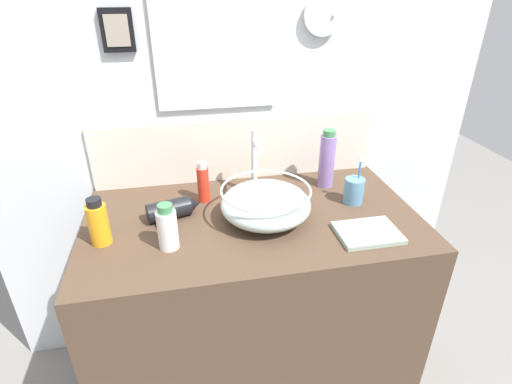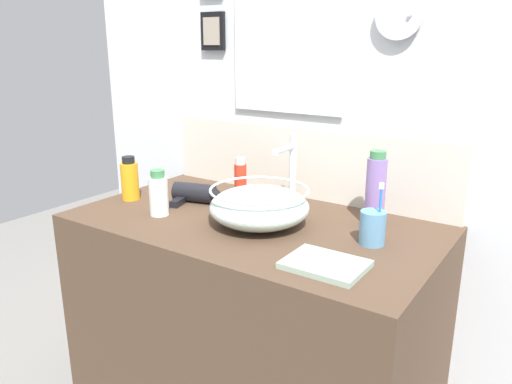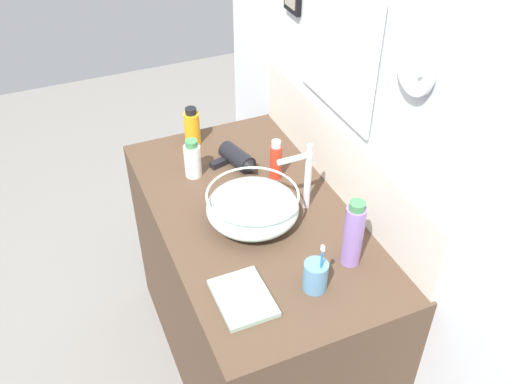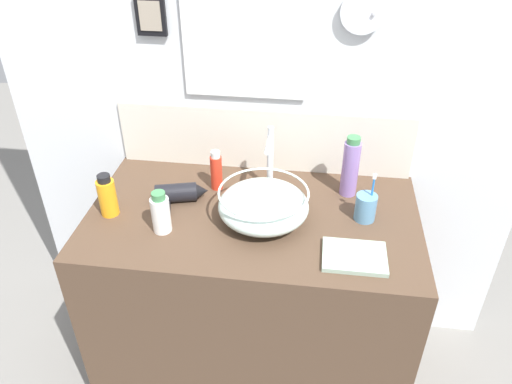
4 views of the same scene
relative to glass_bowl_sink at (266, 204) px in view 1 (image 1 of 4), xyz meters
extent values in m
plane|color=gray|center=(-0.04, 0.03, -0.92)|extent=(6.00, 6.00, 0.00)
cube|color=#4C3828|center=(-0.04, 0.03, -0.49)|extent=(1.19, 0.67, 0.85)
cube|color=silver|center=(-0.04, 0.39, 0.29)|extent=(2.08, 0.06, 2.41)
cube|color=beige|center=(-0.04, 0.35, 0.07)|extent=(1.17, 0.02, 0.26)
cube|color=white|center=(-0.11, 0.35, 0.47)|extent=(0.39, 0.01, 0.38)
cube|color=white|center=(-0.11, 0.35, 0.47)|extent=(0.45, 0.01, 0.44)
cylinder|color=silver|center=(0.29, 0.34, 0.58)|extent=(0.15, 0.01, 0.15)
cylinder|color=silver|center=(0.32, 0.35, 0.58)|extent=(0.01, 0.06, 0.01)
cube|color=black|center=(-0.45, 0.35, 0.54)|extent=(0.11, 0.02, 0.14)
cube|color=gray|center=(-0.45, 0.34, 0.54)|extent=(0.08, 0.01, 0.10)
ellipsoid|color=silver|center=(0.00, 0.00, 0.00)|extent=(0.32, 0.32, 0.12)
torus|color=silver|center=(0.00, 0.00, 0.05)|extent=(0.32, 0.32, 0.01)
torus|color=#B2B7BC|center=(0.00, 0.00, -0.06)|extent=(0.12, 0.12, 0.01)
cylinder|color=silver|center=(0.00, 0.21, 0.05)|extent=(0.02, 0.02, 0.23)
cylinder|color=silver|center=(0.00, 0.15, 0.16)|extent=(0.02, 0.12, 0.02)
cylinder|color=silver|center=(0.00, 0.21, 0.18)|extent=(0.02, 0.02, 0.03)
cylinder|color=black|center=(-0.34, 0.07, -0.03)|extent=(0.16, 0.11, 0.07)
cone|color=black|center=(-0.24, 0.10, -0.03)|extent=(0.06, 0.07, 0.06)
cube|color=black|center=(-0.36, 0.02, -0.05)|extent=(0.05, 0.09, 0.02)
cylinder|color=#598CB2|center=(0.35, 0.05, -0.01)|extent=(0.07, 0.07, 0.10)
cylinder|color=blue|center=(0.37, 0.06, 0.02)|extent=(0.01, 0.01, 0.16)
cube|color=white|center=(0.37, 0.06, 0.11)|extent=(0.01, 0.01, 0.02)
cylinder|color=orange|center=(-0.55, -0.03, 0.00)|extent=(0.06, 0.06, 0.14)
cylinder|color=black|center=(-0.55, -0.03, 0.09)|extent=(0.05, 0.05, 0.03)
cylinder|color=red|center=(-0.20, 0.18, 0.00)|extent=(0.04, 0.04, 0.14)
cylinder|color=silver|center=(-0.20, 0.18, 0.09)|extent=(0.03, 0.03, 0.02)
cylinder|color=white|center=(-0.34, -0.10, 0.00)|extent=(0.06, 0.06, 0.13)
cylinder|color=#3F7F4C|center=(-0.34, -0.10, 0.08)|extent=(0.05, 0.05, 0.03)
cylinder|color=#8C6BB2|center=(0.30, 0.21, 0.04)|extent=(0.06, 0.06, 0.22)
cylinder|color=#3F7F4C|center=(0.30, 0.21, 0.16)|extent=(0.05, 0.05, 0.02)
cube|color=#99B29E|center=(0.31, -0.16, -0.06)|extent=(0.20, 0.16, 0.02)
camera|label=1|loc=(-0.27, -1.18, 0.69)|focal=28.00mm
camera|label=2|loc=(0.83, -1.24, 0.49)|focal=35.00mm
camera|label=3|loc=(1.37, -0.57, 1.24)|focal=40.00mm
camera|label=4|loc=(0.16, -1.40, 1.01)|focal=35.00mm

